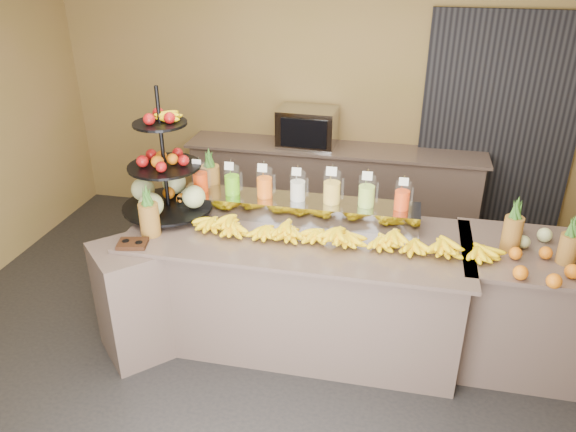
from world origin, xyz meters
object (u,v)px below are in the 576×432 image
(right_fruit_pile, at_px, (538,253))
(oven_warmer, at_px, (307,127))
(fruit_stand, at_px, (172,183))
(banana_heap, at_px, (336,232))
(condiment_caddy, at_px, (133,244))
(pitcher_tray, at_px, (298,208))

(right_fruit_pile, relative_size, oven_warmer, 0.81)
(right_fruit_pile, xyz_separation_m, oven_warmer, (-1.92, 2.01, 0.12))
(fruit_stand, distance_m, right_fruit_pile, 2.66)
(banana_heap, distance_m, condiment_caddy, 1.44)
(pitcher_tray, relative_size, banana_heap, 0.86)
(fruit_stand, xyz_separation_m, condiment_caddy, (-0.09, -0.56, -0.24))
(condiment_caddy, distance_m, oven_warmer, 2.50)
(fruit_stand, height_order, oven_warmer, fruit_stand)
(pitcher_tray, xyz_separation_m, condiment_caddy, (-1.05, -0.69, -0.06))
(pitcher_tray, xyz_separation_m, banana_heap, (0.35, -0.32, -0.00))
(banana_heap, relative_size, fruit_stand, 2.15)
(right_fruit_pile, bearing_deg, banana_heap, 179.14)
(condiment_caddy, distance_m, right_fruit_pile, 2.76)
(condiment_caddy, relative_size, right_fruit_pile, 0.43)
(banana_heap, height_order, oven_warmer, oven_warmer)
(fruit_stand, relative_size, condiment_caddy, 4.97)
(condiment_caddy, bearing_deg, oven_warmer, 70.77)
(oven_warmer, bearing_deg, fruit_stand, -110.03)
(fruit_stand, xyz_separation_m, oven_warmer, (0.73, 1.80, -0.06))
(pitcher_tray, distance_m, right_fruit_pile, 1.72)
(banana_heap, relative_size, right_fruit_pile, 4.55)
(right_fruit_pile, bearing_deg, pitcher_tray, 168.52)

